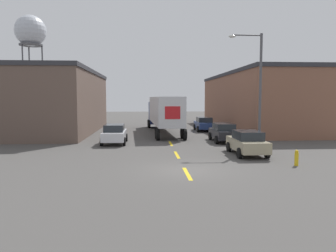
{
  "coord_description": "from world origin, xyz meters",
  "views": [
    {
      "loc": [
        -2.07,
        -17.11,
        3.8
      ],
      "look_at": [
        -0.31,
        9.04,
        1.61
      ],
      "focal_mm": 35.0,
      "sensor_mm": 36.0,
      "label": 1
    }
  ],
  "objects_px": {
    "parked_car_right_near": "(247,142)",
    "fire_hydrant": "(297,158)",
    "water_tower": "(31,32)",
    "parked_car_right_far": "(204,124)",
    "parked_car_left_far": "(114,134)",
    "parked_car_right_mid": "(223,132)",
    "semi_truck": "(163,111)",
    "street_lamp": "(257,82)"
  },
  "relations": [
    {
      "from": "parked_car_right_near",
      "to": "fire_hydrant",
      "type": "xyz_separation_m",
      "value": [
        1.7,
        -3.73,
        -0.4
      ]
    },
    {
      "from": "water_tower",
      "to": "parked_car_right_near",
      "type": "bearing_deg",
      "value": -57.79
    },
    {
      "from": "parked_car_right_far",
      "to": "parked_car_left_far",
      "type": "bearing_deg",
      "value": -132.53
    },
    {
      "from": "parked_car_left_far",
      "to": "parked_car_right_mid",
      "type": "relative_size",
      "value": 1.0
    },
    {
      "from": "semi_truck",
      "to": "parked_car_left_far",
      "type": "relative_size",
      "value": 3.62
    },
    {
      "from": "semi_truck",
      "to": "fire_hydrant",
      "type": "height_order",
      "value": "semi_truck"
    },
    {
      "from": "semi_truck",
      "to": "parked_car_right_near",
      "type": "bearing_deg",
      "value": -75.06
    },
    {
      "from": "semi_truck",
      "to": "water_tower",
      "type": "relative_size",
      "value": 0.78
    },
    {
      "from": "parked_car_right_near",
      "to": "fire_hydrant",
      "type": "relative_size",
      "value": 4.88
    },
    {
      "from": "parked_car_right_far",
      "to": "parked_car_right_near",
      "type": "bearing_deg",
      "value": -90.0
    },
    {
      "from": "semi_truck",
      "to": "water_tower",
      "type": "distance_m",
      "value": 43.89
    },
    {
      "from": "parked_car_right_far",
      "to": "parked_car_right_near",
      "type": "height_order",
      "value": "same"
    },
    {
      "from": "fire_hydrant",
      "to": "parked_car_left_far",
      "type": "bearing_deg",
      "value": 138.38
    },
    {
      "from": "parked_car_left_far",
      "to": "parked_car_right_far",
      "type": "height_order",
      "value": "same"
    },
    {
      "from": "parked_car_left_far",
      "to": "street_lamp",
      "type": "relative_size",
      "value": 0.5
    },
    {
      "from": "parked_car_right_mid",
      "to": "street_lamp",
      "type": "relative_size",
      "value": 0.5
    },
    {
      "from": "parked_car_right_mid",
      "to": "water_tower",
      "type": "relative_size",
      "value": 0.21
    },
    {
      "from": "parked_car_left_far",
      "to": "water_tower",
      "type": "height_order",
      "value": "water_tower"
    },
    {
      "from": "parked_car_right_mid",
      "to": "parked_car_right_near",
      "type": "distance_m",
      "value": 6.8
    },
    {
      "from": "semi_truck",
      "to": "water_tower",
      "type": "height_order",
      "value": "water_tower"
    },
    {
      "from": "street_lamp",
      "to": "fire_hydrant",
      "type": "height_order",
      "value": "street_lamp"
    },
    {
      "from": "fire_hydrant",
      "to": "water_tower",
      "type": "bearing_deg",
      "value": 121.69
    },
    {
      "from": "parked_car_right_near",
      "to": "parked_car_left_far",
      "type": "bearing_deg",
      "value": 146.8
    },
    {
      "from": "street_lamp",
      "to": "semi_truck",
      "type": "bearing_deg",
      "value": 119.95
    },
    {
      "from": "water_tower",
      "to": "street_lamp",
      "type": "xyz_separation_m",
      "value": [
        31.89,
        -44.24,
        -12.24
      ]
    },
    {
      "from": "parked_car_right_mid",
      "to": "fire_hydrant",
      "type": "relative_size",
      "value": 4.88
    },
    {
      "from": "parked_car_right_near",
      "to": "fire_hydrant",
      "type": "height_order",
      "value": "parked_car_right_near"
    },
    {
      "from": "parked_car_right_mid",
      "to": "water_tower",
      "type": "height_order",
      "value": "water_tower"
    },
    {
      "from": "parked_car_right_mid",
      "to": "water_tower",
      "type": "distance_m",
      "value": 53.44
    },
    {
      "from": "parked_car_right_mid",
      "to": "street_lamp",
      "type": "xyz_separation_m",
      "value": [
        1.78,
        -3.27,
        4.22
      ]
    },
    {
      "from": "parked_car_right_far",
      "to": "water_tower",
      "type": "relative_size",
      "value": 0.21
    },
    {
      "from": "water_tower",
      "to": "street_lamp",
      "type": "relative_size",
      "value": 2.34
    },
    {
      "from": "parked_car_left_far",
      "to": "water_tower",
      "type": "distance_m",
      "value": 49.22
    },
    {
      "from": "parked_car_right_far",
      "to": "street_lamp",
      "type": "height_order",
      "value": "street_lamp"
    },
    {
      "from": "semi_truck",
      "to": "parked_car_right_mid",
      "type": "bearing_deg",
      "value": -62.51
    },
    {
      "from": "street_lamp",
      "to": "parked_car_right_near",
      "type": "bearing_deg",
      "value": -116.8
    },
    {
      "from": "parked_car_right_mid",
      "to": "street_lamp",
      "type": "height_order",
      "value": "street_lamp"
    },
    {
      "from": "parked_car_left_far",
      "to": "water_tower",
      "type": "bearing_deg",
      "value": 116.37
    },
    {
      "from": "water_tower",
      "to": "fire_hydrant",
      "type": "distance_m",
      "value": 62.83
    },
    {
      "from": "parked_car_right_mid",
      "to": "parked_car_right_near",
      "type": "bearing_deg",
      "value": -90.0
    },
    {
      "from": "parked_car_right_mid",
      "to": "parked_car_right_far",
      "type": "distance_m",
      "value": 9.76
    },
    {
      "from": "street_lamp",
      "to": "water_tower",
      "type": "bearing_deg",
      "value": 125.78
    }
  ]
}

